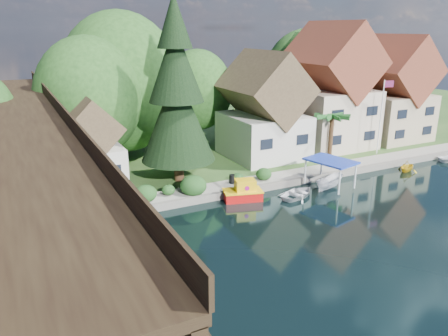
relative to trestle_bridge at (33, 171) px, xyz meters
The scene contains 18 objects.
ground 17.64m from the trestle_bridge, 17.91° to the right, with size 140.00×140.00×0.00m, color black.
bank 33.36m from the trestle_bridge, 60.97° to the left, with size 140.00×52.00×0.50m, color #2A4F1F.
seawall 20.82m from the trestle_bridge, ahead, with size 60.00×0.40×0.62m, color slate.
promenade 22.90m from the trestle_bridge, 10.63° to the left, with size 50.00×2.60×0.06m, color gray.
trestle_bridge is the anchor object (origin of this frame).
house_left 25.42m from the trestle_bridge, 25.21° to the left, with size 7.64×8.64×11.02m.
house_center 33.96m from the trestle_bridge, 19.49° to the left, with size 8.65×9.18×13.89m.
house_right 42.41m from the trestle_bridge, 14.79° to the left, with size 8.15×8.64×12.45m.
shed 10.69m from the trestle_bridge, 61.81° to the left, with size 5.09×5.40×7.85m.
bg_trees 23.48m from the trestle_bridge, 43.41° to the left, with size 49.90×13.30×10.57m.
shrubs 12.79m from the trestle_bridge, 19.72° to the left, with size 15.76×2.47×1.70m.
conifer 14.54m from the trestle_bridge, 31.58° to the left, with size 6.46×6.46×15.90m.
palm_tree 29.41m from the trestle_bridge, 13.14° to the left, with size 4.29×4.29×5.04m.
flagpole 35.18m from the trestle_bridge, ahead, with size 1.25×0.22×7.97m.
tugboat 16.41m from the trestle_bridge, ahead, with size 3.53×2.53×2.30m.
boat_white_a 20.75m from the trestle_bridge, ahead, with size 2.57×3.61×0.75m, color white.
boat_canopy 24.09m from the trestle_bridge, ahead, with size 3.75×4.68×2.65m.
boat_yellow 34.19m from the trestle_bridge, ahead, with size 2.01×2.32×1.22m, color gold.
Camera 1 is at (-16.92, -22.31, 13.60)m, focal length 35.00 mm.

